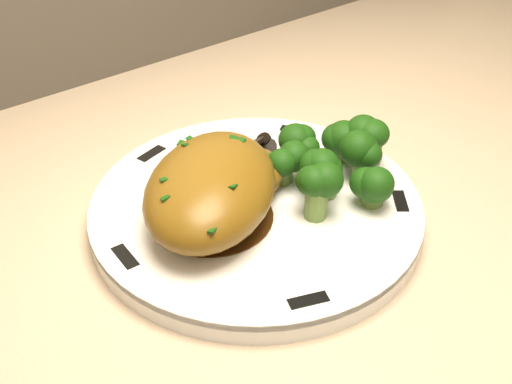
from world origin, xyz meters
TOP-DOWN VIEW (x-y plane):
  - plate at (0.45, 1.65)m, footprint 0.38×0.38m
  - rim_accent_0 at (0.42, 1.77)m, footprint 0.03×0.02m
  - rim_accent_1 at (0.32, 1.65)m, footprint 0.01×0.03m
  - rim_accent_2 at (0.40, 1.53)m, footprint 0.03×0.02m
  - rim_accent_3 at (0.55, 1.57)m, footprint 0.03×0.03m
  - rim_accent_4 at (0.55, 1.72)m, footprint 0.03×0.03m
  - gravy_pool at (0.41, 1.65)m, footprint 0.10×0.10m
  - chicken_breast at (0.41, 1.65)m, footprint 0.18×0.18m
  - mushroom_pile at (0.47, 1.71)m, footprint 0.09×0.06m
  - broccoli_florets at (0.52, 1.63)m, footprint 0.12×0.11m

SIDE VIEW (x-z plane):
  - plate at x=0.45m, z-range 0.83..0.85m
  - rim_accent_0 at x=0.42m, z-range 0.85..0.85m
  - rim_accent_1 at x=0.32m, z-range 0.85..0.85m
  - rim_accent_2 at x=0.40m, z-range 0.85..0.85m
  - rim_accent_3 at x=0.55m, z-range 0.85..0.85m
  - rim_accent_4 at x=0.55m, z-range 0.85..0.85m
  - gravy_pool at x=0.41m, z-range 0.85..0.85m
  - mushroom_pile at x=0.47m, z-range 0.84..0.86m
  - broccoli_florets at x=0.52m, z-range 0.85..0.89m
  - chicken_breast at x=0.41m, z-range 0.84..0.90m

